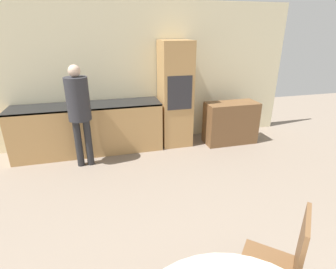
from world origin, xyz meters
The scene contains 6 objects.
wall_back centered at (0.00, 5.57, 1.30)m, with size 6.16×0.05×2.60m.
kitchen_counter centered at (-0.94, 5.23, 0.46)m, with size 2.57×0.60×0.89m.
oven_unit centered at (0.66, 5.24, 0.97)m, with size 0.56×0.59×1.94m.
sideboard centered at (1.73, 4.98, 0.40)m, with size 1.01×0.45×0.81m.
chair_far_right centered at (0.47, 1.76, 0.54)m, with size 0.57×0.57×0.97m.
person_standing centered at (-1.03, 4.72, 1.01)m, with size 0.35×0.35×1.63m.
Camera 1 is at (-0.70, 0.61, 2.10)m, focal length 28.00 mm.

